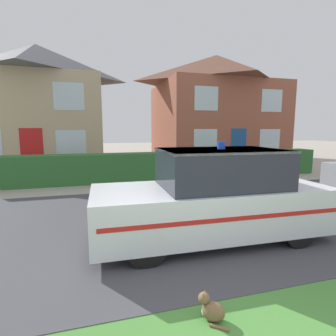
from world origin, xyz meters
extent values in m
cube|color=#424247|center=(0.00, 4.00, 0.01)|extent=(28.00, 5.89, 0.01)
cube|color=#2D662D|center=(0.77, 8.75, 0.55)|extent=(15.54, 0.90, 1.10)
cylinder|color=black|center=(-0.53, 3.50, 0.33)|extent=(0.65, 0.22, 0.64)
cylinder|color=black|center=(-0.57, 2.08, 0.33)|extent=(0.65, 0.22, 0.64)
cylinder|color=black|center=(2.11, 3.43, 0.33)|extent=(0.65, 0.22, 0.64)
cylinder|color=black|center=(2.07, 2.01, 0.33)|extent=(0.65, 0.22, 0.64)
cube|color=silver|center=(0.77, 2.75, 0.59)|extent=(4.31, 1.74, 0.80)
cube|color=#232833|center=(0.94, 2.75, 1.33)|extent=(2.17, 1.52, 0.68)
cube|color=silver|center=(0.94, 2.75, 1.65)|extent=(2.17, 1.52, 0.04)
cube|color=red|center=(0.79, 3.57, 0.65)|extent=(4.05, 0.12, 0.07)
cube|color=red|center=(0.75, 1.94, 0.65)|extent=(4.05, 0.12, 0.07)
cylinder|color=blue|center=(0.94, 2.75, 1.74)|extent=(0.14, 0.14, 0.14)
ellipsoid|color=brown|center=(-0.11, 0.78, 0.11)|extent=(0.30, 0.28, 0.21)
ellipsoid|color=beige|center=(-0.19, 0.84, 0.09)|extent=(0.11, 0.11, 0.12)
sphere|color=brown|center=(-0.20, 0.84, 0.24)|extent=(0.12, 0.12, 0.12)
cone|color=brown|center=(-0.17, 0.87, 0.29)|extent=(0.05, 0.05, 0.05)
cone|color=brown|center=(-0.22, 0.82, 0.29)|extent=(0.05, 0.05, 0.05)
cylinder|color=brown|center=(-0.10, 0.65, 0.02)|extent=(0.18, 0.15, 0.04)
cube|color=tan|center=(-4.18, 15.16, 2.43)|extent=(6.73, 5.98, 4.87)
pyramid|color=#56565B|center=(-4.18, 15.16, 5.79)|extent=(7.07, 6.28, 1.85)
cube|color=red|center=(-4.10, 12.15, 1.05)|extent=(1.00, 0.02, 2.10)
cube|color=silver|center=(-2.33, 12.15, 1.36)|extent=(1.40, 0.02, 1.30)
cube|color=silver|center=(-2.33, 12.15, 3.60)|extent=(1.40, 0.02, 1.30)
cube|color=#93513D|center=(6.89, 15.33, 2.52)|extent=(7.65, 6.41, 5.04)
pyramid|color=brown|center=(6.89, 15.33, 6.01)|extent=(8.04, 6.73, 1.94)
cube|color=navy|center=(6.88, 12.12, 1.05)|extent=(1.00, 0.02, 2.10)
cube|color=silver|center=(4.79, 12.12, 1.41)|extent=(1.40, 0.02, 1.30)
cube|color=silver|center=(9.00, 12.12, 1.41)|extent=(1.40, 0.02, 1.30)
cube|color=silver|center=(4.79, 12.12, 3.73)|extent=(1.40, 0.02, 1.30)
cube|color=silver|center=(9.00, 12.12, 3.73)|extent=(1.40, 0.02, 1.30)
camera|label=1|loc=(-1.26, -1.52, 2.01)|focal=28.00mm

